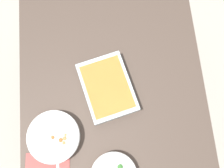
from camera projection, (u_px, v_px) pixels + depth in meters
The scene contains 5 objects.
ground_plane at pixel (112, 107), 1.98m from camera, with size 6.00×6.00×0.00m, color #B2A899.
dining_table at pixel (112, 88), 1.35m from camera, with size 1.20×0.90×0.74m.
stew_bowl at pixel (54, 137), 1.17m from camera, with size 0.24×0.24×0.06m.
baking_dish at pixel (107, 88), 1.23m from camera, with size 0.34×0.28×0.06m.
spoon_by_stew at pixel (58, 166), 1.17m from camera, with size 0.18×0.03×0.01m.
Camera 1 is at (0.30, -0.03, 1.97)m, focal length 41.49 mm.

